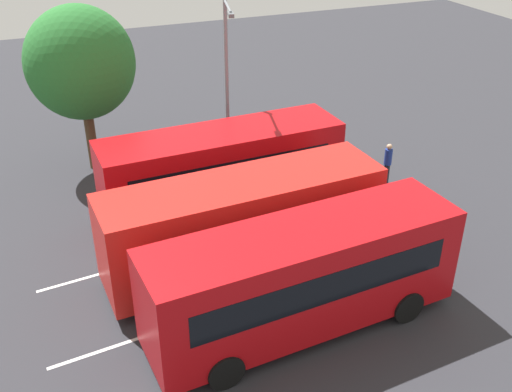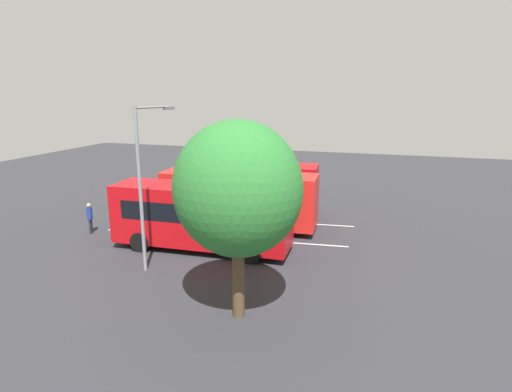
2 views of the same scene
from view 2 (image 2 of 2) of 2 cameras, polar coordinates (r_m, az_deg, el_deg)
name	(u,v)px [view 2 (image 2 of 2)]	position (r m, az deg, el deg)	size (l,w,h in m)	color
ground_plane	(233,228)	(25.73, -3.16, -4.34)	(68.99, 68.99, 0.00)	#2B2B30
bus_far_left	(247,186)	(28.50, -1.17, 1.36)	(9.40, 3.10, 3.36)	#B70C11
bus_center_left	(238,198)	(25.30, -2.37, -0.29)	(9.36, 2.95, 3.36)	red
bus_center_right	(201,215)	(22.02, -7.43, -2.58)	(9.33, 2.86, 3.36)	#B70C11
pedestrian	(90,216)	(26.29, -21.44, -2.46)	(0.38, 0.38, 1.80)	#232833
street_lamp	(144,178)	(19.47, -14.87, 2.35)	(0.74, 2.41, 7.46)	gray
depot_tree	(237,190)	(14.54, -2.52, 0.83)	(4.54, 4.08, 7.18)	#4C3823
lane_stripe_outer_left	(242,220)	(27.35, -1.84, -3.20)	(14.06, 0.12, 0.01)	silver
lane_stripe_inner_left	(221,238)	(24.13, -4.66, -5.61)	(14.06, 0.12, 0.01)	silver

